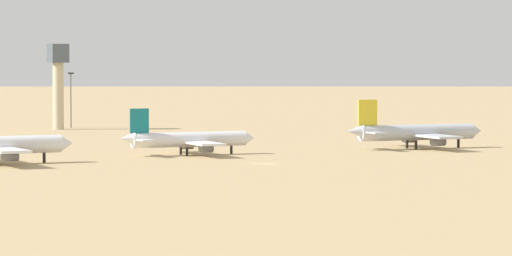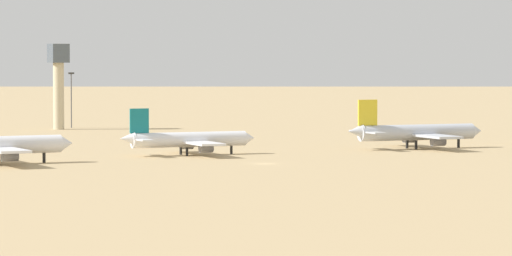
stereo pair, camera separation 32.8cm
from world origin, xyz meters
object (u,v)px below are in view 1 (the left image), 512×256
at_px(parked_jet_teal_4, 188,140).
at_px(light_pole_west, 71,96).
at_px(control_tower, 58,78).
at_px(parked_jet_yellow_5, 415,132).

xyz_separation_m(parked_jet_teal_4, light_pole_west, (20.67, 127.25, 6.09)).
bearing_deg(control_tower, parked_jet_teal_4, -96.68).
bearing_deg(light_pole_west, parked_jet_teal_4, -99.23).
xyz_separation_m(control_tower, light_pole_west, (6.56, 6.89, -5.65)).
height_order(parked_jet_yellow_5, light_pole_west, light_pole_west).
distance_m(parked_jet_yellow_5, light_pole_west, 136.91).
height_order(parked_jet_teal_4, parked_jet_yellow_5, parked_jet_yellow_5).
distance_m(parked_jet_teal_4, parked_jet_yellow_5, 57.42).
xyz_separation_m(parked_jet_yellow_5, control_tower, (-43.14, 124.92, 11.33)).
distance_m(parked_jet_yellow_5, control_tower, 132.65).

